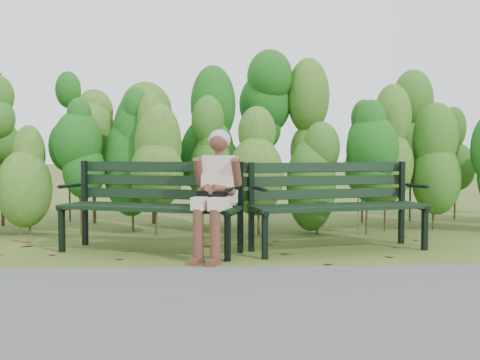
{
  "coord_description": "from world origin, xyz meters",
  "views": [
    {
      "loc": [
        -0.24,
        -6.04,
        1.09
      ],
      "look_at": [
        0.0,
        0.35,
        0.75
      ],
      "focal_mm": 42.0,
      "sensor_mm": 36.0,
      "label": 1
    }
  ],
  "objects": [
    {
      "name": "bench_right",
      "position": [
        1.03,
        0.05,
        0.57
      ],
      "size": [
        2.01,
        1.07,
        0.96
      ],
      "color": "black",
      "rests_on": "ground"
    },
    {
      "name": "leaf_litter",
      "position": [
        -0.49,
        -0.17,
        0.0
      ],
      "size": [
        5.61,
        2.15,
        0.01
      ],
      "color": "brown",
      "rests_on": "ground"
    },
    {
      "name": "footpath",
      "position": [
        0.0,
        -2.2,
        0.01
      ],
      "size": [
        60.0,
        2.5,
        0.01
      ],
      "primitive_type": "cube",
      "color": "#474749",
      "rests_on": "ground"
    },
    {
      "name": "hedge_band",
      "position": [
        0.0,
        1.86,
        1.26
      ],
      "size": [
        11.04,
        1.67,
        2.42
      ],
      "color": "#47381E",
      "rests_on": "ground"
    },
    {
      "name": "ground",
      "position": [
        0.0,
        0.0,
        0.0
      ],
      "size": [
        80.0,
        80.0,
        0.0
      ],
      "primitive_type": "plane",
      "color": "#384B1B"
    },
    {
      "name": "seated_woman",
      "position": [
        -0.27,
        -0.4,
        0.75
      ],
      "size": [
        0.54,
        0.77,
        1.3
      ],
      "color": "beige",
      "rests_on": "ground"
    },
    {
      "name": "bench_left",
      "position": [
        -0.94,
        0.02,
        0.57
      ],
      "size": [
        2.04,
        1.19,
        0.97
      ],
      "color": "black",
      "rests_on": "ground"
    }
  ]
}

